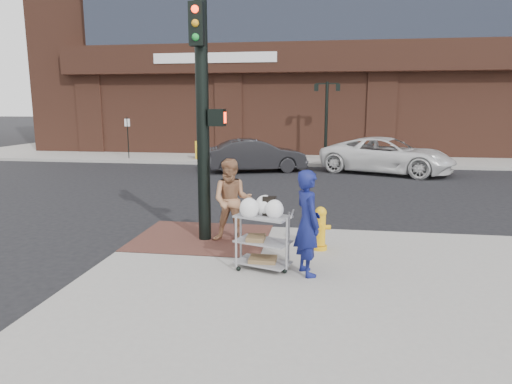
% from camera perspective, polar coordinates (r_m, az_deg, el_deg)
% --- Properties ---
extents(ground, '(220.00, 220.00, 0.00)m').
position_cam_1_polar(ground, '(8.97, -4.55, -8.38)').
color(ground, black).
rests_on(ground, ground).
extents(sidewalk_far, '(65.00, 36.00, 0.15)m').
position_cam_1_polar(sidewalk_far, '(41.71, 23.32, 5.93)').
color(sidewalk_far, gray).
rests_on(sidewalk_far, ground).
extents(brick_curb_ramp, '(2.80, 2.40, 0.01)m').
position_cam_1_polar(brick_curb_ramp, '(9.90, -6.78, -5.64)').
color(brick_curb_ramp, '#4B2A23').
rests_on(brick_curb_ramp, sidewalk_near).
extents(lamp_post, '(1.32, 0.22, 4.00)m').
position_cam_1_polar(lamp_post, '(24.26, 8.80, 9.86)').
color(lamp_post, black).
rests_on(lamp_post, sidewalk_far).
extents(parking_sign, '(0.05, 0.05, 2.20)m').
position_cam_1_polar(parking_sign, '(25.55, -15.72, 6.56)').
color(parking_sign, black).
rests_on(parking_sign, sidewalk_far).
extents(traffic_signal_pole, '(0.61, 0.51, 5.00)m').
position_cam_1_polar(traffic_signal_pole, '(9.35, -6.62, 10.03)').
color(traffic_signal_pole, black).
rests_on(traffic_signal_pole, sidewalk_near).
extents(woman_blue, '(0.65, 0.76, 1.77)m').
position_cam_1_polar(woman_blue, '(7.58, 6.47, -3.85)').
color(woman_blue, navy).
rests_on(woman_blue, sidewalk_near).
extents(pedestrian_tan, '(0.88, 0.70, 1.73)m').
position_cam_1_polar(pedestrian_tan, '(9.38, -3.01, -1.09)').
color(pedestrian_tan, '#9D6C4A').
rests_on(pedestrian_tan, sidewalk_near).
extents(sedan_dark, '(4.72, 2.94, 1.47)m').
position_cam_1_polar(sedan_dark, '(20.56, 0.00, 4.59)').
color(sedan_dark, black).
rests_on(sedan_dark, ground).
extents(minivan_white, '(6.23, 4.54, 1.57)m').
position_cam_1_polar(minivan_white, '(20.89, 16.08, 4.42)').
color(minivan_white, silver).
rests_on(minivan_white, ground).
extents(utility_cart, '(1.03, 0.78, 1.27)m').
position_cam_1_polar(utility_cart, '(7.87, 0.87, -5.56)').
color(utility_cart, gray).
rests_on(utility_cart, sidewalk_near).
extents(fire_hydrant, '(0.40, 0.28, 0.86)m').
position_cam_1_polar(fire_hydrant, '(9.02, 8.05, -4.45)').
color(fire_hydrant, '#F0AF14').
rests_on(fire_hydrant, sidewalk_near).
extents(newsbox_yellow, '(0.46, 0.44, 0.94)m').
position_cam_1_polar(newsbox_yellow, '(24.55, -7.14, 5.24)').
color(newsbox_yellow, yellow).
rests_on(newsbox_yellow, sidewalk_far).
extents(newsbox_blue, '(0.45, 0.42, 0.92)m').
position_cam_1_polar(newsbox_blue, '(24.09, -6.56, 5.13)').
color(newsbox_blue, '#1B42B0').
rests_on(newsbox_blue, sidewalk_far).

